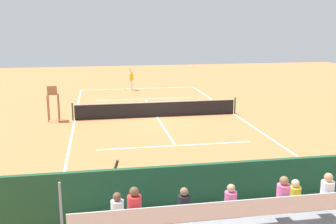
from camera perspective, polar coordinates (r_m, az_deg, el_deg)
name	(u,v)px	position (r m, az deg, el deg)	size (l,w,h in m)	color
ground_plane	(157,117)	(24.98, -1.62, -0.69)	(60.00, 60.00, 0.00)	#D17542
court_line_markings	(157,117)	(25.02, -1.64, -0.67)	(10.10, 22.20, 0.01)	white
tennis_net	(157,109)	(24.87, -1.63, 0.43)	(10.30, 0.10, 1.07)	black
backdrop_wall	(230,196)	(11.69, 8.89, -11.67)	(18.00, 0.16, 2.00)	#1E4C2D
bleacher_stand	(245,221)	(10.50, 10.94, -14.94)	(9.06, 2.40, 2.48)	gray
umpire_chair	(53,99)	(24.63, -16.08, 1.74)	(0.67, 0.67, 2.14)	olive
courtside_bench	(278,195)	(13.13, 15.33, -11.28)	(1.80, 0.40, 0.93)	#33383D
equipment_bag	(224,212)	(12.56, 7.96, -13.98)	(0.90, 0.36, 0.36)	black
tennis_player	(131,78)	(34.79, -5.23, 4.78)	(0.44, 0.56, 1.93)	white
tennis_racket	(127,89)	(35.63, -5.92, 3.32)	(0.48, 0.55, 0.03)	black
tennis_ball_near	(121,93)	(33.61, -6.69, 2.77)	(0.07, 0.07, 0.07)	#CCDB33
tennis_ball_far	(145,91)	(34.33, -3.27, 3.04)	(0.07, 0.07, 0.07)	#CCDB33
line_judge	(114,192)	(11.81, -7.68, -11.27)	(0.44, 0.56, 1.93)	#232328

